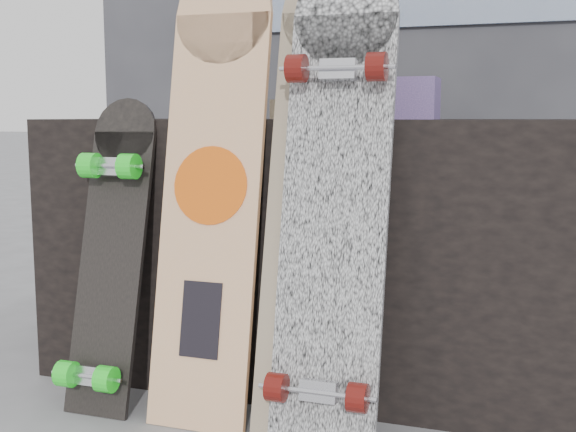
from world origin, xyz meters
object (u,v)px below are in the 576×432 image
at_px(longboard_geisha, 212,179).
at_px(longboard_celtic, 319,183).
at_px(longboard_cascadia, 335,192).
at_px(vendor_table, 311,249).
at_px(skateboard_dark, 109,251).

distance_m(longboard_geisha, longboard_celtic, 0.29).
xyz_separation_m(longboard_geisha, longboard_cascadia, (0.34, -0.02, -0.02)).
height_order(vendor_table, skateboard_dark, skateboard_dark).
height_order(longboard_cascadia, skateboard_dark, longboard_cascadia).
bearing_deg(longboard_geisha, skateboard_dark, -172.37).
height_order(longboard_geisha, longboard_celtic, longboard_geisha).
height_order(longboard_geisha, longboard_cascadia, longboard_geisha).
bearing_deg(longboard_celtic, longboard_geisha, -177.32).
height_order(vendor_table, longboard_cascadia, longboard_cascadia).
relative_size(longboard_celtic, skateboard_dark, 1.40).
bearing_deg(vendor_table, longboard_geisha, -113.27).
xyz_separation_m(vendor_table, longboard_celtic, (0.13, -0.36, 0.24)).
relative_size(longboard_geisha, longboard_cascadia, 1.02).
bearing_deg(skateboard_dark, longboard_geisha, 7.63).
height_order(longboard_celtic, skateboard_dark, longboard_celtic).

